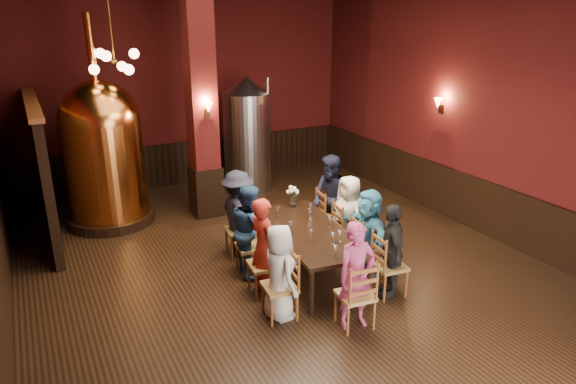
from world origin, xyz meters
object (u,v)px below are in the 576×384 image
person_2 (250,230)px  rose_vase (293,193)px  dining_table (309,233)px  person_0 (279,272)px  person_1 (264,247)px  copper_kettle (104,152)px  steel_vessel (247,135)px

person_2 → rose_vase: size_ratio=3.96×
dining_table → person_0: bearing=-130.4°
person_1 → copper_kettle: copper_kettle is taller
person_0 → rose_vase: 2.25m
dining_table → copper_kettle: 4.41m
person_2 → copper_kettle: bearing=37.2°
dining_table → person_0: (-0.96, -0.89, -0.02)m
person_2 → person_0: bearing=-176.2°
person_0 → person_2: size_ratio=0.91×
copper_kettle → rose_vase: size_ratio=10.53×
dining_table → steel_vessel: (0.78, 4.18, 0.60)m
person_1 → steel_vessel: (1.67, 4.41, 0.54)m
person_0 → person_1: (0.08, 0.67, 0.07)m
person_2 → steel_vessel: steel_vessel is taller
person_0 → copper_kettle: copper_kettle is taller
copper_kettle → person_1: bearing=-68.5°
steel_vessel → rose_vase: steel_vessel is taller
person_2 → rose_vase: (1.05, 0.55, 0.26)m
steel_vessel → person_2: bearing=-112.9°
person_0 → rose_vase: (1.21, 1.87, 0.32)m
person_0 → copper_kettle: (-1.44, 4.51, 0.75)m
person_1 → copper_kettle: 4.19m
dining_table → rose_vase: bearing=82.6°
person_0 → person_1: 0.67m
person_2 → dining_table: bearing=-107.4°
person_0 → person_1: bearing=-7.7°
dining_table → copper_kettle: copper_kettle is taller
dining_table → person_2: size_ratio=1.70×
person_0 → person_2: bearing=-7.7°
person_0 → rose_vase: size_ratio=3.61×
dining_table → rose_vase: size_ratio=6.74×
person_0 → person_2: 1.33m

